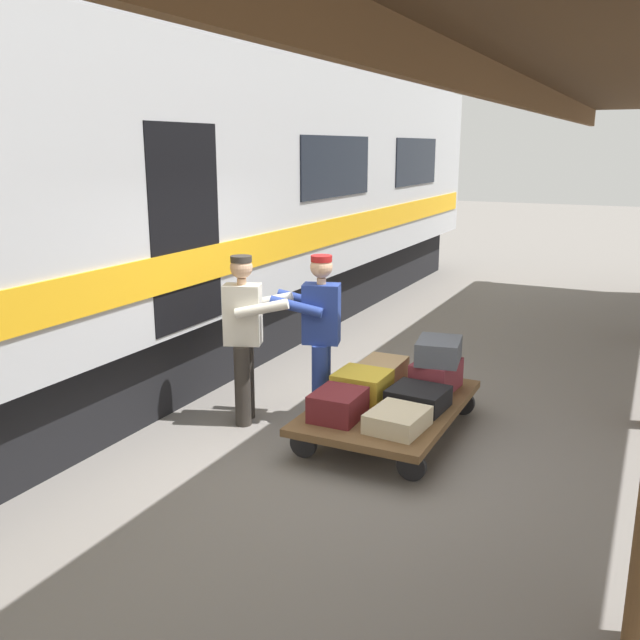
% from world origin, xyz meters
% --- Properties ---
extents(ground_plane, '(60.00, 60.00, 0.00)m').
position_xyz_m(ground_plane, '(0.00, 0.00, 0.00)').
color(ground_plane, slate).
extents(train_car, '(3.02, 20.15, 4.00)m').
position_xyz_m(train_car, '(3.59, 0.00, 2.06)').
color(train_car, '#B7BABF').
rests_on(train_car, ground_plane).
extents(luggage_cart, '(1.27, 2.06, 0.32)m').
position_xyz_m(luggage_cart, '(0.07, -0.40, 0.28)').
color(luggage_cart, brown).
rests_on(luggage_cart, ground_plane).
extents(suitcase_maroon_trunk, '(0.42, 0.50, 0.25)m').
position_xyz_m(suitcase_maroon_trunk, '(0.36, 0.17, 0.45)').
color(suitcase_maroon_trunk, maroon).
rests_on(suitcase_maroon_trunk, luggage_cart).
extents(suitcase_black_hardshell, '(0.55, 0.51, 0.19)m').
position_xyz_m(suitcase_black_hardshell, '(-0.21, -0.40, 0.42)').
color(suitcase_black_hardshell, black).
rests_on(suitcase_black_hardshell, luggage_cart).
extents(suitcase_cream_canvas, '(0.49, 0.57, 0.17)m').
position_xyz_m(suitcase_cream_canvas, '(-0.21, 0.17, 0.41)').
color(suitcase_cream_canvas, beige).
rests_on(suitcase_cream_canvas, luggage_cart).
extents(suitcase_yellow_case, '(0.50, 0.48, 0.27)m').
position_xyz_m(suitcase_yellow_case, '(0.36, -0.40, 0.46)').
color(suitcase_yellow_case, gold).
rests_on(suitcase_yellow_case, luggage_cart).
extents(suitcase_tan_vintage, '(0.42, 0.52, 0.23)m').
position_xyz_m(suitcase_tan_vintage, '(0.36, -0.96, 0.44)').
color(suitcase_tan_vintage, tan).
rests_on(suitcase_tan_vintage, luggage_cart).
extents(suitcase_burgundy_valise, '(0.43, 0.58, 0.30)m').
position_xyz_m(suitcase_burgundy_valise, '(-0.21, -0.96, 0.47)').
color(suitcase_burgundy_valise, maroon).
rests_on(suitcase_burgundy_valise, luggage_cart).
extents(suitcase_slate_roller, '(0.50, 0.58, 0.23)m').
position_xyz_m(suitcase_slate_roller, '(-0.23, -0.96, 0.74)').
color(suitcase_slate_roller, '#4C515B').
rests_on(suitcase_slate_roller, suitcase_burgundy_valise).
extents(porter_in_overalls, '(0.73, 0.55, 1.70)m').
position_xyz_m(porter_in_overalls, '(0.84, -0.43, 0.93)').
color(porter_in_overalls, navy).
rests_on(porter_in_overalls, ground_plane).
extents(porter_by_door, '(0.74, 0.58, 1.70)m').
position_xyz_m(porter_by_door, '(1.49, -0.08, 0.93)').
color(porter_by_door, '#332D28').
rests_on(porter_by_door, ground_plane).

